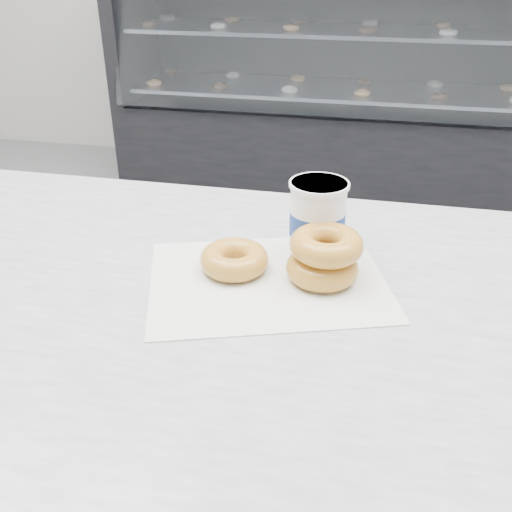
# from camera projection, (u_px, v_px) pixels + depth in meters

# --- Properties ---
(ground) EXTENTS (5.00, 5.00, 0.00)m
(ground) POSITION_uv_depth(u_px,v_px,m) (248.00, 431.00, 1.77)
(ground) COLOR gray
(ground) RESTS_ON ground
(counter) EXTENTS (3.06, 0.76, 0.90)m
(counter) POSITION_uv_depth(u_px,v_px,m) (173.00, 495.00, 1.04)
(counter) COLOR #333335
(counter) RESTS_ON ground
(display_case) EXTENTS (2.40, 0.74, 1.25)m
(display_case) POSITION_uv_depth(u_px,v_px,m) (328.00, 104.00, 3.34)
(display_case) COLOR black
(display_case) RESTS_ON ground
(wax_paper) EXTENTS (0.40, 0.35, 0.00)m
(wax_paper) POSITION_uv_depth(u_px,v_px,m) (268.00, 280.00, 0.83)
(wax_paper) COLOR silver
(wax_paper) RESTS_ON counter
(donut_single) EXTENTS (0.11, 0.11, 0.04)m
(donut_single) POSITION_uv_depth(u_px,v_px,m) (234.00, 259.00, 0.85)
(donut_single) COLOR gold
(donut_single) RESTS_ON wax_paper
(donut_stack) EXTENTS (0.14, 0.14, 0.07)m
(donut_stack) POSITION_uv_depth(u_px,v_px,m) (324.00, 256.00, 0.82)
(donut_stack) COLOR gold
(donut_stack) RESTS_ON wax_paper
(coffee_cup) EXTENTS (0.09, 0.09, 0.12)m
(coffee_cup) POSITION_uv_depth(u_px,v_px,m) (317.00, 219.00, 0.87)
(coffee_cup) COLOR white
(coffee_cup) RESTS_ON counter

